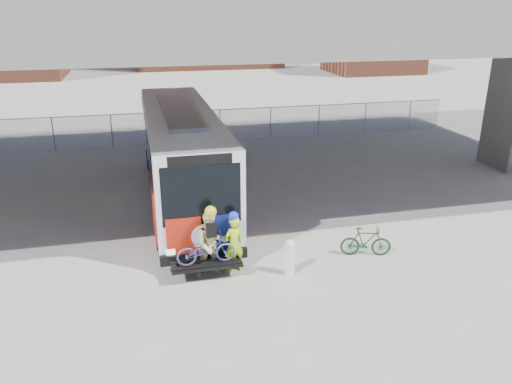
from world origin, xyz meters
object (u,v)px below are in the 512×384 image
object	(u,v)px
bus	(181,148)
bollard	(290,256)
bike_parked	(366,242)
cyclist_tan	(212,243)
cyclist_hivis	(234,243)

from	to	relation	value
bus	bollard	size ratio (longest dim) A/B	11.77
bike_parked	bollard	bearing A→B (deg)	118.10
bike_parked	cyclist_tan	bearing A→B (deg)	107.02
bollard	cyclist_tan	world-z (taller)	cyclist_tan
bus	cyclist_tan	bearing A→B (deg)	-88.31
bus	bollard	bearing A→B (deg)	-71.08
bollard	cyclist_tan	distance (m)	2.27
bus	bike_parked	size ratio (longest dim) A/B	8.26
cyclist_hivis	cyclist_tan	size ratio (longest dim) A/B	0.88
bus	cyclist_tan	world-z (taller)	bus
cyclist_hivis	bike_parked	bearing A→B (deg)	159.68
cyclist_tan	bike_parked	distance (m)	4.83
cyclist_tan	bus	bearing A→B (deg)	84.11
bus	cyclist_tan	xyz separation A→B (m)	(0.19, -6.41, -1.10)
cyclist_hivis	bike_parked	size ratio (longest dim) A/B	1.20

